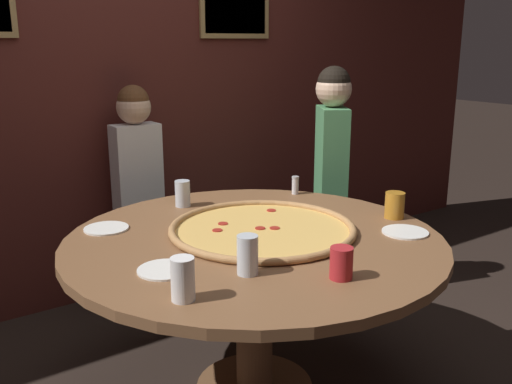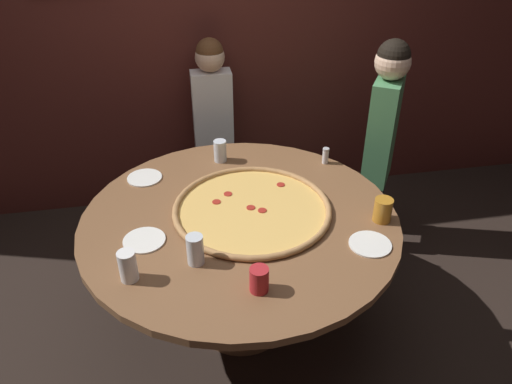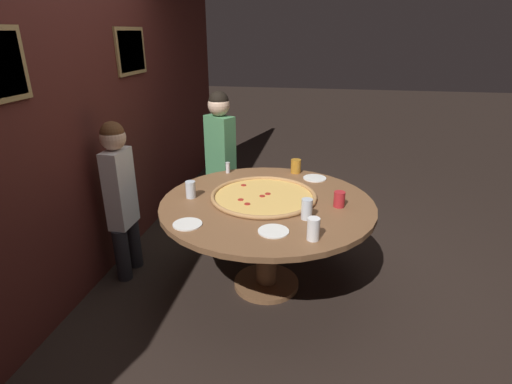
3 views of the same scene
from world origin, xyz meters
The scene contains 14 objects.
back_wall centered at (0.00, 1.39, 1.30)m, with size 6.40×0.08×2.60m.
dining_table centered at (0.00, 0.00, 0.61)m, with size 1.59×1.59×0.74m.
giant_pizza centered at (0.07, 0.04, 0.75)m, with size 0.81×0.81×0.03m.
drink_cup_near_left centered at (-0.53, -0.36, 0.81)m, with size 0.08×0.08×0.14m, color white.
drink_cup_by_shaker centered at (0.00, -0.52, 0.80)m, with size 0.08×0.08×0.11m, color #B22328.
drink_cup_centre_back centered at (-0.24, -0.30, 0.81)m, with size 0.08×0.08×0.14m, color silver.
drink_cup_near_right centered at (-0.02, 0.58, 0.80)m, with size 0.08×0.08×0.13m, color silver.
drink_cup_beside_pizza centered at (0.69, -0.15, 0.80)m, with size 0.09×0.09×0.12m, color #BC7A23.
white_plate_near_front centered at (-0.47, 0.46, 0.74)m, with size 0.19×0.19×0.01m, color white.
white_plate_right_side centered at (0.56, -0.33, 0.74)m, with size 0.20×0.20×0.01m, color white.
white_plate_beside_cup centered at (-0.47, -0.11, 0.74)m, with size 0.20×0.20×0.01m, color white.
condiment_shaker centered at (0.58, 0.44, 0.79)m, with size 0.04×0.04×0.10m.
diner_far_left centered at (-0.01, 1.17, 0.74)m, with size 0.32×0.19×1.30m.
diner_side_left centered at (1.00, 0.62, 0.79)m, with size 0.29×0.36×1.40m.
Camera 1 is at (-1.30, -1.85, 1.54)m, focal length 40.00 mm.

